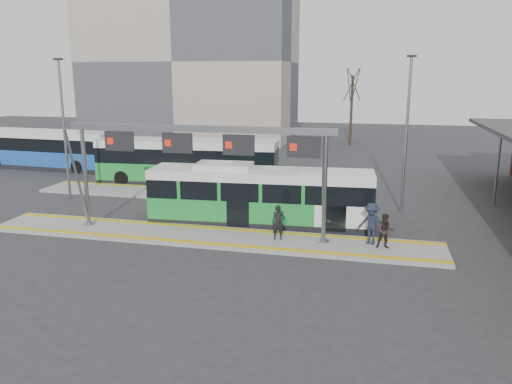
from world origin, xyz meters
The scene contains 18 objects.
ground centered at (0.00, 0.00, 0.00)m, with size 120.00×120.00×0.00m, color #2D2D30.
platform_main centered at (0.00, 0.00, 0.07)m, with size 22.00×3.00×0.15m, color gray.
platform_second centered at (-4.00, 8.00, 0.07)m, with size 20.00×3.00×0.15m, color gray.
tactile_main centered at (0.00, 0.00, 0.16)m, with size 22.00×2.65×0.02m.
tactile_second centered at (-4.00, 9.15, 0.16)m, with size 20.00×0.35×0.02m.
gantry centered at (-0.35, 0.25, 4.30)m, with size 13.00×1.68×5.20m.
apartment_block centered at (-14.00, 36.00, 9.21)m, with size 24.50×12.50×18.40m.
hero_bus centered at (1.91, 2.92, 1.45)m, with size 11.66×3.16×3.17m.
bg_bus_green centered at (-5.24, 11.18, 1.57)m, with size 12.89×3.57×3.18m.
bg_bus_blue centered at (-18.76, 14.33, 1.55)m, with size 12.18×3.36×3.14m.
passenger_a centered at (3.42, 0.17, 0.96)m, with size 0.59×0.39×1.62m, color black.
passenger_b centered at (8.24, 0.04, 0.94)m, with size 0.76×0.60×1.57m, color black.
passenger_c centered at (7.62, 0.48, 1.11)m, with size 1.23×0.71×1.91m, color #1D2334.
tree_left centered at (-7.78, 31.20, 7.00)m, with size 1.40×1.40×9.23m.
tree_mid centered at (5.04, 34.20, 6.50)m, with size 1.40×1.40×8.57m.
tree_far centered at (-20.73, 31.27, 5.96)m, with size 1.40×1.40×7.86m.
lamp_west centered at (-10.79, 5.17, 4.54)m, with size 0.50×0.25×8.59m.
lamp_east centered at (9.26, 6.84, 4.58)m, with size 0.50×0.25×8.66m.
Camera 1 is at (7.49, -21.65, 7.67)m, focal length 35.00 mm.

